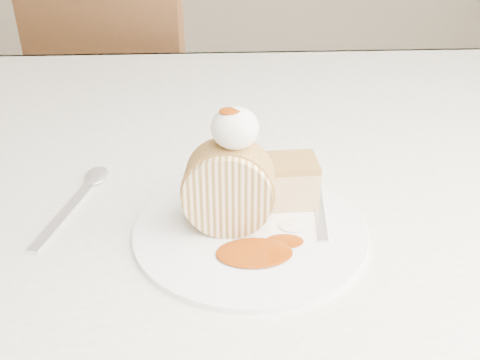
{
  "coord_description": "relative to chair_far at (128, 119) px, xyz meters",
  "views": [
    {
      "loc": [
        -0.01,
        -0.5,
        1.09
      ],
      "look_at": [
        0.01,
        -0.02,
        0.81
      ],
      "focal_mm": 40.0,
      "sensor_mm": 36.0,
      "label": 1
    }
  ],
  "objects": [
    {
      "name": "chair_far",
      "position": [
        0.0,
        0.0,
        0.0
      ],
      "size": [
        0.51,
        0.51,
        0.87
      ],
      "rotation": [
        0.0,
        0.0,
        2.86
      ],
      "color": "brown",
      "rests_on": "ground"
    },
    {
      "name": "fork",
      "position": [
        0.35,
        -0.89,
        0.26
      ],
      "size": [
        0.04,
        0.15,
        0.0
      ],
      "primitive_type": "cube",
      "rotation": [
        0.0,
        0.0,
        -0.11
      ],
      "color": "silver",
      "rests_on": "plate"
    },
    {
      "name": "plate",
      "position": [
        0.27,
        -0.91,
        0.26
      ],
      "size": [
        0.26,
        0.26,
        0.01
      ],
      "primitive_type": "cylinder",
      "rotation": [
        0.0,
        0.0,
        0.04
      ],
      "color": "white",
      "rests_on": "table"
    },
    {
      "name": "spoon",
      "position": [
        0.07,
        -0.87,
        0.26
      ],
      "size": [
        0.07,
        0.17,
        0.0
      ],
      "primitive_type": "cube",
      "rotation": [
        0.0,
        0.0,
        -0.24
      ],
      "color": "silver",
      "rests_on": "table"
    },
    {
      "name": "roulade_slice",
      "position": [
        0.25,
        -0.91,
        0.31
      ],
      "size": [
        0.1,
        0.06,
        0.09
      ],
      "primitive_type": "cylinder",
      "rotation": [
        1.57,
        0.0,
        -0.11
      ],
      "color": "#FAE0AE",
      "rests_on": "plate"
    },
    {
      "name": "whipped_cream",
      "position": [
        0.26,
        -0.91,
        0.37
      ],
      "size": [
        0.05,
        0.05,
        0.04
      ],
      "primitive_type": "ellipsoid",
      "color": "white",
      "rests_on": "roulade_slice"
    },
    {
      "name": "caramel_pool",
      "position": [
        0.28,
        -0.96,
        0.26
      ],
      "size": [
        0.08,
        0.05,
        0.0
      ],
      "primitive_type": null,
      "rotation": [
        0.0,
        0.0,
        0.04
      ],
      "color": "#833105",
      "rests_on": "plate"
    },
    {
      "name": "table",
      "position": [
        0.25,
        -0.69,
        0.16
      ],
      "size": [
        1.4,
        0.9,
        0.75
      ],
      "color": "white",
      "rests_on": "ground"
    },
    {
      "name": "cake_chunk",
      "position": [
        0.33,
        -0.86,
        0.28
      ],
      "size": [
        0.06,
        0.05,
        0.05
      ],
      "primitive_type": "cube",
      "rotation": [
        0.0,
        0.0,
        0.04
      ],
      "color": "#AC7E41",
      "rests_on": "plate"
    },
    {
      "name": "caramel_drizzle",
      "position": [
        0.26,
        -0.91,
        0.4
      ],
      "size": [
        0.02,
        0.02,
        0.01
      ],
      "primitive_type": "ellipsoid",
      "color": "#833105",
      "rests_on": "whipped_cream"
    }
  ]
}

